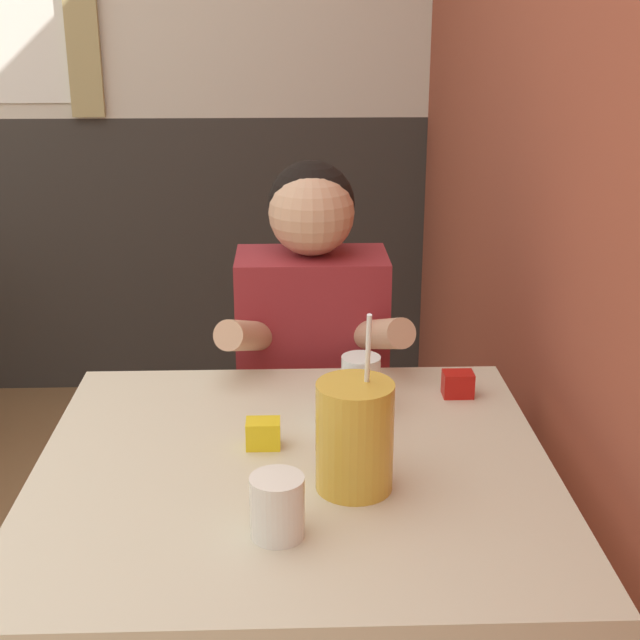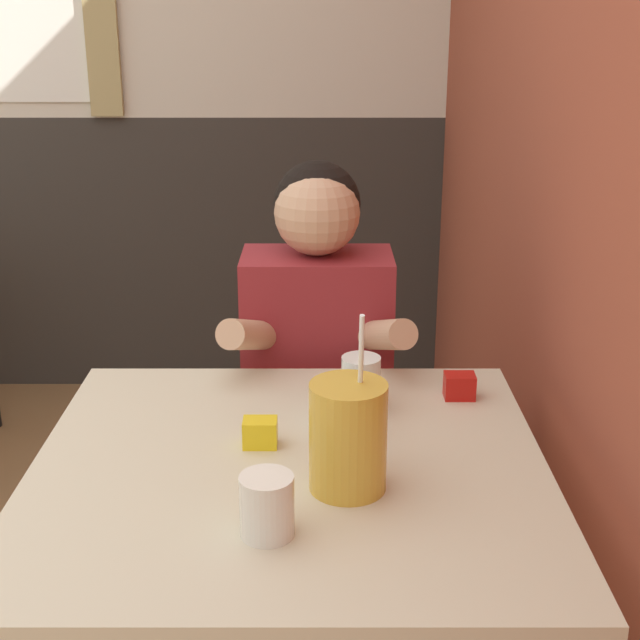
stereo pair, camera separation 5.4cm
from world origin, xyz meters
The scene contains 10 objects.
brick_wall_right centered at (1.45, 1.18, 1.35)m, with size 0.08×4.36×2.70m.
back_wall centered at (-0.01, 2.39, 1.36)m, with size 5.84×0.09×2.70m.
main_table centered at (0.89, 0.26, 0.69)m, with size 0.88×0.85×0.76m.
person_seated centered at (0.94, 0.84, 0.61)m, with size 0.42×0.40×1.18m.
cocktail_pitcher centered at (0.99, 0.18, 0.85)m, with size 0.12×0.12×0.30m.
glass_near_pitcher centered at (0.97, 0.41, 0.81)m, with size 0.08×0.08×0.09m.
glass_center centered at (1.02, 0.49, 0.81)m, with size 0.08×0.08×0.10m.
glass_far_side centered at (0.87, 0.05, 0.81)m, with size 0.08×0.08×0.10m.
condiment_ketchup centered at (1.22, 0.54, 0.79)m, with size 0.06×0.04×0.05m.
condiment_mustard centered at (0.84, 0.33, 0.79)m, with size 0.06×0.04×0.05m.
Camera 1 is at (0.89, -1.08, 1.49)m, focal length 50.00 mm.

